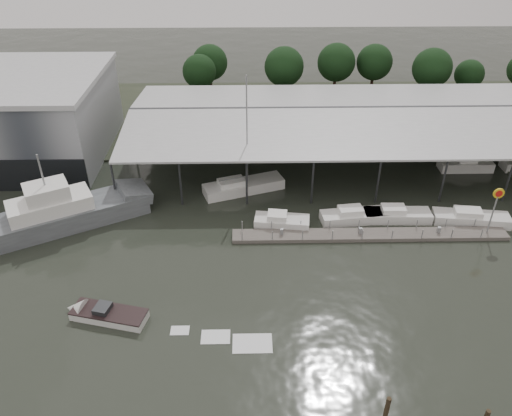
{
  "coord_description": "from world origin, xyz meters",
  "views": [
    {
      "loc": [
        2.6,
        -30.93,
        30.08
      ],
      "look_at": [
        3.43,
        11.71,
        2.5
      ],
      "focal_mm": 35.0,
      "sensor_mm": 36.0,
      "label": 1
    }
  ],
  "objects_px": {
    "grey_trawler": "(64,212)",
    "speedboat_underway": "(103,314)",
    "white_sailboat": "(242,186)",
    "shell_fuel_sign": "(496,203)"
  },
  "relations": [
    {
      "from": "grey_trawler",
      "to": "speedboat_underway",
      "type": "relative_size",
      "value": 1.0
    },
    {
      "from": "grey_trawler",
      "to": "speedboat_underway",
      "type": "distance_m",
      "value": 15.35
    },
    {
      "from": "white_sailboat",
      "to": "speedboat_underway",
      "type": "xyz_separation_m",
      "value": [
        -11.47,
        -20.14,
        -0.27
      ]
    },
    {
      "from": "grey_trawler",
      "to": "speedboat_underway",
      "type": "xyz_separation_m",
      "value": [
        7.03,
        -13.59,
        -1.19
      ]
    },
    {
      "from": "shell_fuel_sign",
      "to": "speedboat_underway",
      "type": "height_order",
      "value": "shell_fuel_sign"
    },
    {
      "from": "grey_trawler",
      "to": "white_sailboat",
      "type": "relative_size",
      "value": 1.27
    },
    {
      "from": "grey_trawler",
      "to": "white_sailboat",
      "type": "height_order",
      "value": "white_sailboat"
    },
    {
      "from": "shell_fuel_sign",
      "to": "white_sailboat",
      "type": "bearing_deg",
      "value": 159.66
    },
    {
      "from": "speedboat_underway",
      "to": "grey_trawler",
      "type": "bearing_deg",
      "value": -48.58
    },
    {
      "from": "shell_fuel_sign",
      "to": "speedboat_underway",
      "type": "distance_m",
      "value": 38.23
    }
  ]
}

